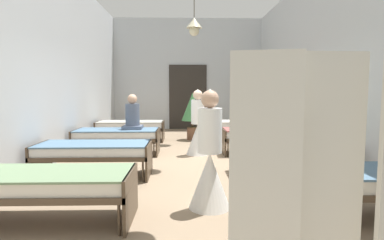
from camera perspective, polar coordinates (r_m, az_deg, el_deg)
name	(u,v)px	position (r m, az deg, el deg)	size (l,w,h in m)	color
ground_plane	(192,165)	(6.52, -0.05, -8.10)	(6.07, 12.02, 0.10)	#8C755B
room_shell	(190,65)	(7.58, -0.28, 9.85)	(5.87, 11.62, 4.11)	silver
bed_left_row_0	(46,184)	(3.95, -24.56, -10.29)	(1.90, 0.84, 0.57)	#473828
bed_right_row_0	(347,181)	(4.08, 25.87, -9.82)	(1.90, 0.84, 0.57)	#473828
bed_left_row_1	(94,151)	(5.70, -17.07, -5.30)	(1.90, 0.84, 0.57)	#473828
bed_right_row_1	(291,150)	(5.79, 17.19, -5.13)	(1.90, 0.84, 0.57)	#473828
bed_left_row_2	(117,135)	(7.52, -13.20, -2.65)	(1.90, 0.84, 0.57)	#473828
bed_right_row_2	(263,135)	(7.59, 12.60, -2.56)	(1.90, 0.84, 0.57)	#473828
bed_left_row_3	(131,126)	(9.37, -10.86, -1.04)	(1.90, 0.84, 0.57)	#473828
bed_right_row_3	(247,126)	(9.43, 9.79, -0.98)	(1.90, 0.84, 0.57)	#473828
nurse_near_aisle	(210,166)	(4.01, 3.16, -8.23)	(0.52, 0.52, 1.49)	white
nurse_mid_aisle	(198,131)	(7.29, 1.03, -2.04)	(0.52, 0.52, 1.49)	white
patient_seated_primary	(249,116)	(7.46, 10.08, 0.67)	(0.44, 0.44, 0.80)	slate
patient_seated_secondary	(133,116)	(7.47, -10.54, 0.67)	(0.44, 0.44, 0.80)	#515B70
potted_plant	(192,110)	(9.40, 0.07, 1.87)	(0.64, 0.64, 1.39)	brown
privacy_screen	(332,193)	(2.16, 23.72, -11.84)	(1.25, 0.18, 1.70)	silver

